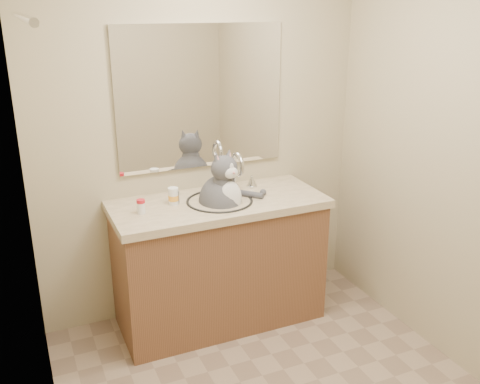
{
  "coord_description": "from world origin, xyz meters",
  "views": [
    {
      "loc": [
        -1.14,
        -1.95,
        2.01
      ],
      "look_at": [
        0.01,
        0.65,
        1.01
      ],
      "focal_mm": 40.0,
      "sensor_mm": 36.0,
      "label": 1
    }
  ],
  "objects_px": {
    "cat": "(222,199)",
    "grey_canister": "(175,197)",
    "pill_bottle_orange": "(173,196)",
    "pill_bottle_redcap": "(141,206)"
  },
  "relations": [
    {
      "from": "cat",
      "to": "grey_canister",
      "type": "relative_size",
      "value": 6.86
    },
    {
      "from": "pill_bottle_orange",
      "to": "grey_canister",
      "type": "xyz_separation_m",
      "value": [
        0.02,
        0.02,
        -0.01
      ]
    },
    {
      "from": "pill_bottle_redcap",
      "to": "pill_bottle_orange",
      "type": "bearing_deg",
      "value": 17.19
    },
    {
      "from": "cat",
      "to": "pill_bottle_orange",
      "type": "bearing_deg",
      "value": 148.43
    },
    {
      "from": "pill_bottle_orange",
      "to": "grey_canister",
      "type": "distance_m",
      "value": 0.03
    },
    {
      "from": "grey_canister",
      "to": "cat",
      "type": "bearing_deg",
      "value": -17.92
    },
    {
      "from": "pill_bottle_orange",
      "to": "cat",
      "type": "bearing_deg",
      "value": -14.13
    },
    {
      "from": "pill_bottle_redcap",
      "to": "grey_canister",
      "type": "height_order",
      "value": "pill_bottle_redcap"
    },
    {
      "from": "cat",
      "to": "pill_bottle_redcap",
      "type": "height_order",
      "value": "cat"
    },
    {
      "from": "cat",
      "to": "pill_bottle_orange",
      "type": "xyz_separation_m",
      "value": [
        -0.29,
        0.07,
        0.04
      ]
    }
  ]
}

